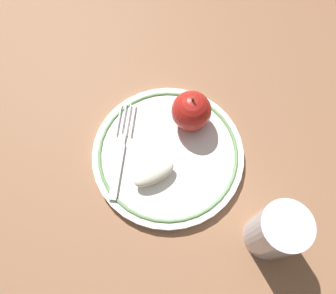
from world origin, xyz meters
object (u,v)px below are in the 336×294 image
object	(u,v)px
plate	(168,154)
apple_slice_front	(154,174)
fork	(120,152)
drinking_glass	(276,231)
apple_red_whole	(191,111)

from	to	relation	value
plate	apple_slice_front	distance (m)	0.05
fork	drinking_glass	bearing A→B (deg)	-114.44
fork	drinking_glass	distance (m)	0.26
apple_slice_front	drinking_glass	bearing A→B (deg)	-56.82
apple_slice_front	fork	xyz separation A→B (m)	(-0.03, -0.06, -0.01)
apple_slice_front	drinking_glass	xyz separation A→B (m)	(0.06, 0.18, 0.02)
apple_red_whole	plate	bearing A→B (deg)	-22.33
plate	drinking_glass	size ratio (longest dim) A/B	2.38
apple_red_whole	fork	world-z (taller)	apple_red_whole
plate	fork	size ratio (longest dim) A/B	1.46
apple_red_whole	fork	distance (m)	0.13
plate	apple_red_whole	distance (m)	0.08
apple_slice_front	drinking_glass	distance (m)	0.19
apple_red_whole	fork	size ratio (longest dim) A/B	0.43
plate	apple_slice_front	size ratio (longest dim) A/B	3.66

